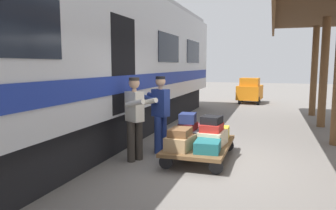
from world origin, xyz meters
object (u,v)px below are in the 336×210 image
Objects in this scene: luggage_cart at (200,146)px; suitcase_slate_roller at (188,136)px; suitcase_burgundy_valise at (194,131)px; suitcase_tan_vintage at (180,143)px; suitcase_yellow_case at (217,133)px; suitcase_teal_softside at (208,146)px; suitcase_black_hardshell at (212,120)px; suitcase_navy_fabric at (188,118)px; train_car at (63,60)px; baggage_tug at (250,91)px; suitcase_brown_leather at (180,132)px; porter_in_overalls at (160,111)px; suitcase_maroon_trunk at (188,126)px; suitcase_red_plastic at (212,127)px; suitcase_cream_canvas at (213,138)px; porter_by_door at (135,116)px.

luggage_cart is 3.90× the size of suitcase_slate_roller.
suitcase_burgundy_valise reaches higher than suitcase_tan_vintage.
suitcase_yellow_case is 0.87× the size of suitcase_teal_softside.
suitcase_black_hardshell is 0.49m from suitcase_navy_fabric.
suitcase_teal_softside is (-3.36, 0.33, -1.62)m from train_car.
suitcase_slate_roller reaches higher than suitcase_teal_softside.
suitcase_yellow_case is 0.26× the size of baggage_tug.
suitcase_brown_leather is 1.08m from porter_in_overalls.
suitcase_maroon_trunk is at bearing 6.53° from suitcase_black_hardshell.
luggage_cart is 4.19× the size of suitcase_burgundy_valise.
baggage_tug reaches higher than suitcase_red_plastic.
suitcase_cream_canvas is at bearing -176.09° from train_car.
suitcase_black_hardshell is at bearing -73.68° from suitcase_red_plastic.
suitcase_red_plastic is at bearing -177.54° from suitcase_slate_roller.
porter_by_door is (-1.87, 0.29, -1.14)m from train_car.
suitcase_tan_vintage is (0.53, 1.12, -0.00)m from suitcase_yellow_case.
suitcase_navy_fabric is 0.77m from porter_in_overalls.
suitcase_tan_vintage is at bearing 0.00° from suitcase_teal_softside.
suitcase_brown_leather reaches higher than suitcase_burgundy_valise.
suitcase_red_plastic is at bearing -159.59° from porter_by_door.
train_car is at bearing -8.88° from porter_by_door.
suitcase_teal_softside is (-0.53, 0.56, -0.03)m from suitcase_slate_roller.
suitcase_yellow_case is 0.28× the size of porter_by_door.
suitcase_black_hardshell is (-3.32, -0.27, -1.23)m from train_car.
porter_by_door is (1.22, 0.52, 0.64)m from luggage_cart.
suitcase_red_plastic reaches higher than suitcase_teal_softside.
porter_in_overalls reaches higher than suitcase_cream_canvas.
porter_by_door is (0.25, 0.78, 0.00)m from porter_in_overalls.
suitcase_slate_roller is (-2.82, -0.23, -1.59)m from train_car.
suitcase_brown_leather is 0.30× the size of porter_by_door.
train_car is 3.25m from suitcase_slate_roller.
baggage_tug is (-0.05, -10.36, 0.16)m from suitcase_cream_canvas.
suitcase_yellow_case is at bearing -93.99° from suitcase_black_hardshell.
suitcase_brown_leather is at bearing -68.04° from suitcase_tan_vintage.
suitcase_burgundy_valise is (-2.82, -0.79, -1.59)m from train_car.
luggage_cart is at bearing -117.38° from suitcase_brown_leather.
suitcase_burgundy_valise is 0.29× the size of porter_in_overalls.
suitcase_tan_vintage is 0.80m from suitcase_red_plastic.
porter_in_overalls is (0.71, 0.31, 0.45)m from suitcase_burgundy_valise.
suitcase_black_hardshell is (-0.50, 0.52, 0.36)m from suitcase_burgundy_valise.
train_car reaches higher than porter_in_overalls.
train_car is 3.33m from suitcase_burgundy_valise.
porter_in_overalls is at bearing -48.64° from suitcase_brown_leather.
suitcase_maroon_trunk is (-2.84, -0.21, -1.38)m from train_car.
suitcase_brown_leather is at bearing 48.59° from suitcase_black_hardshell.
suitcase_yellow_case is 1.16× the size of suitcase_black_hardshell.
suitcase_brown_leather reaches higher than suitcase_teal_softside.
suitcase_maroon_trunk is at bearing 3.31° from luggage_cart.
suitcase_slate_roller is at bearing -46.30° from suitcase_maroon_trunk.
suitcase_maroon_trunk is at bearing 47.90° from suitcase_yellow_case.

